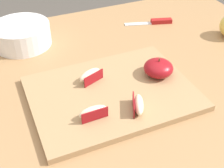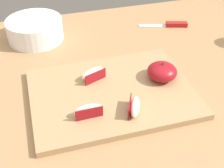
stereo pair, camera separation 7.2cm
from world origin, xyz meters
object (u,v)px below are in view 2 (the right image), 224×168
object	(u,v)px
cutting_board	(112,93)
ceramic_fruit_bowl	(35,29)
apple_wedge_middle	(88,110)
paring_knife	(172,25)
apple_half_skin_up	(162,72)
apple_wedge_front	(93,74)
apple_wedge_right	(134,107)

from	to	relation	value
cutting_board	ceramic_fruit_bowl	size ratio (longest dim) A/B	2.28
apple_wedge_middle	paring_knife	xyz separation A→B (m)	(0.36, 0.35, -0.02)
apple_half_skin_up	ceramic_fruit_bowl	distance (m)	0.42
cutting_board	ceramic_fruit_bowl	bearing A→B (deg)	114.48
apple_wedge_front	ceramic_fruit_bowl	distance (m)	0.29
cutting_board	paring_knife	distance (m)	0.41
apple_half_skin_up	paring_knife	world-z (taller)	apple_half_skin_up
apple_wedge_middle	ceramic_fruit_bowl	bearing A→B (deg)	101.04
apple_wedge_middle	paring_knife	world-z (taller)	apple_wedge_middle
apple_half_skin_up	apple_wedge_front	size ratio (longest dim) A/B	1.12
apple_wedge_right	apple_wedge_front	bearing A→B (deg)	112.27
cutting_board	apple_wedge_middle	xyz separation A→B (m)	(-0.07, -0.07, 0.02)
apple_wedge_right	apple_wedge_front	size ratio (longest dim) A/B	1.00
apple_half_skin_up	cutting_board	bearing A→B (deg)	-174.24
cutting_board	apple_wedge_front	distance (m)	0.07
apple_wedge_front	ceramic_fruit_bowl	bearing A→B (deg)	113.71
apple_wedge_right	apple_wedge_front	distance (m)	0.16
apple_wedge_right	apple_wedge_middle	size ratio (longest dim) A/B	1.04
apple_wedge_right	apple_wedge_front	xyz separation A→B (m)	(-0.06, 0.14, 0.00)
cutting_board	apple_wedge_right	xyz separation A→B (m)	(0.03, -0.08, 0.02)
cutting_board	apple_half_skin_up	distance (m)	0.14
apple_wedge_right	ceramic_fruit_bowl	size ratio (longest dim) A/B	0.39
cutting_board	apple_wedge_right	world-z (taller)	apple_wedge_right
cutting_board	apple_wedge_middle	bearing A→B (deg)	-137.46
apple_half_skin_up	apple_wedge_middle	size ratio (longest dim) A/B	1.17
apple_half_skin_up	apple_wedge_front	world-z (taller)	apple_half_skin_up
paring_knife	cutting_board	bearing A→B (deg)	-135.31
cutting_board	apple_wedge_middle	distance (m)	0.10
apple_wedge_middle	paring_knife	distance (m)	0.51
paring_knife	ceramic_fruit_bowl	size ratio (longest dim) A/B	0.94
apple_wedge_middle	apple_wedge_front	xyz separation A→B (m)	(0.04, 0.13, 0.00)
paring_knife	ceramic_fruit_bowl	world-z (taller)	ceramic_fruit_bowl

